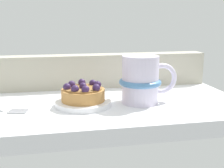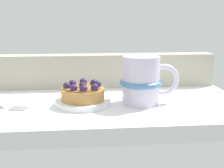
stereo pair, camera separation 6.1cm
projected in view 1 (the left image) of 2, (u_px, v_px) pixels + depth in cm
name	position (u px, v px, depth cm)	size (l,w,h in cm)	color
ground_plane	(93.00, 109.00, 64.70)	(65.66, 33.35, 3.22)	white
window_rail_back	(85.00, 71.00, 76.95)	(64.34, 5.02, 8.56)	#B2AD99
dessert_plate	(83.00, 103.00, 61.32)	(11.60, 11.60, 1.11)	white
raspberry_tart	(83.00, 93.00, 60.83)	(8.94, 8.94, 3.98)	#B77F42
coffee_mug	(142.00, 80.00, 62.60)	(12.76, 9.01, 10.16)	silver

